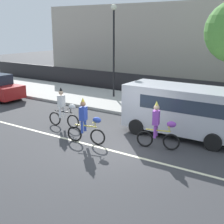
{
  "coord_description": "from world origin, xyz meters",
  "views": [
    {
      "loc": [
        6.25,
        -9.86,
        4.66
      ],
      "look_at": [
        -1.2,
        1.2,
        1.0
      ],
      "focal_mm": 50.0,
      "sensor_mm": 36.0,
      "label": 1
    }
  ],
  "objects_px": {
    "parade_cyclist_cobalt": "(86,124)",
    "parade_cyclist_zebra": "(64,110)",
    "parked_van_silver": "(184,108)",
    "parade_cyclist_purple": "(159,128)",
    "street_lamp_post": "(114,38)"
  },
  "relations": [
    {
      "from": "parade_cyclist_zebra",
      "to": "parked_van_silver",
      "type": "relative_size",
      "value": 0.38
    },
    {
      "from": "parade_cyclist_purple",
      "to": "street_lamp_post",
      "type": "relative_size",
      "value": 0.33
    },
    {
      "from": "parked_van_silver",
      "to": "parade_cyclist_purple",
      "type": "bearing_deg",
      "value": -96.79
    },
    {
      "from": "parade_cyclist_cobalt",
      "to": "parked_van_silver",
      "type": "xyz_separation_m",
      "value": [
        2.95,
        3.11,
        0.44
      ]
    },
    {
      "from": "parade_cyclist_zebra",
      "to": "parade_cyclist_cobalt",
      "type": "xyz_separation_m",
      "value": [
        2.25,
        -1.12,
        0.0
      ]
    },
    {
      "from": "street_lamp_post",
      "to": "parade_cyclist_zebra",
      "type": "bearing_deg",
      "value": -77.66
    },
    {
      "from": "parade_cyclist_zebra",
      "to": "parade_cyclist_purple",
      "type": "bearing_deg",
      "value": 0.01
    },
    {
      "from": "parade_cyclist_cobalt",
      "to": "street_lamp_post",
      "type": "xyz_separation_m",
      "value": [
        -3.65,
        7.53,
        3.15
      ]
    },
    {
      "from": "parade_cyclist_zebra",
      "to": "street_lamp_post",
      "type": "relative_size",
      "value": 0.33
    },
    {
      "from": "parade_cyclist_cobalt",
      "to": "parade_cyclist_purple",
      "type": "bearing_deg",
      "value": 22.47
    },
    {
      "from": "parade_cyclist_purple",
      "to": "parked_van_silver",
      "type": "xyz_separation_m",
      "value": [
        0.24,
        1.98,
        0.44
      ]
    },
    {
      "from": "parade_cyclist_purple",
      "to": "parked_van_silver",
      "type": "distance_m",
      "value": 2.04
    },
    {
      "from": "parade_cyclist_cobalt",
      "to": "parade_cyclist_zebra",
      "type": "bearing_deg",
      "value": 153.49
    },
    {
      "from": "parked_van_silver",
      "to": "street_lamp_post",
      "type": "relative_size",
      "value": 0.85
    },
    {
      "from": "parade_cyclist_zebra",
      "to": "street_lamp_post",
      "type": "bearing_deg",
      "value": 102.34
    }
  ]
}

